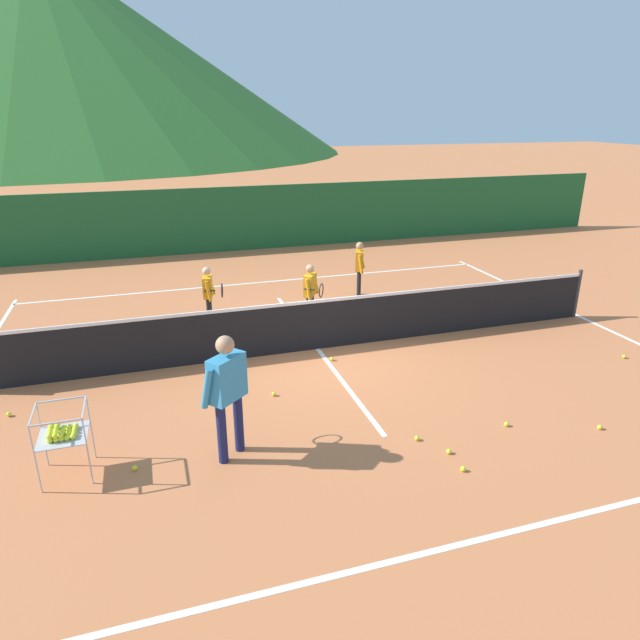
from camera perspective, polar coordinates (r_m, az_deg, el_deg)
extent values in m
plane|color=#C67042|center=(10.43, -0.26, -2.99)|extent=(120.00, 120.00, 0.00)
cube|color=white|center=(6.37, 14.88, -21.25)|extent=(11.92, 0.08, 0.01)
cube|color=white|center=(14.58, -5.58, 3.92)|extent=(11.92, 0.08, 0.01)
cube|color=white|center=(13.34, 25.02, 0.40)|extent=(0.08, 9.80, 0.01)
cube|color=white|center=(10.43, -0.26, -2.97)|extent=(0.08, 6.30, 0.01)
cylinder|color=#333338|center=(13.09, 24.92, 2.48)|extent=(0.08, 0.08, 1.05)
cube|color=black|center=(10.25, -0.27, -0.63)|extent=(11.58, 0.02, 0.92)
cube|color=white|center=(10.09, -0.27, 1.94)|extent=(11.58, 0.03, 0.06)
cylinder|color=#191E4C|center=(7.18, -10.05, -11.40)|extent=(0.12, 0.12, 0.83)
cylinder|color=#191E4C|center=(7.37, -8.37, -10.35)|extent=(0.12, 0.12, 0.83)
cube|color=#338CBF|center=(6.93, -9.53, -5.89)|extent=(0.53, 0.49, 0.58)
sphere|color=tan|center=(6.75, -9.75, -2.54)|extent=(0.23, 0.23, 0.23)
cylinder|color=#338CBF|center=(6.81, -11.55, -6.88)|extent=(0.21, 0.23, 0.57)
cylinder|color=#338CBF|center=(7.17, -8.25, -5.27)|extent=(0.18, 0.19, 0.57)
torus|color=#262628|center=(7.34, -9.77, -5.11)|extent=(0.24, 0.20, 0.29)
cylinder|color=black|center=(7.19, -8.31, -5.59)|extent=(0.16, 0.19, 0.03)
cylinder|color=black|center=(11.81, -11.25, 1.10)|extent=(0.09, 0.09, 0.62)
cylinder|color=black|center=(11.58, -11.34, 0.71)|extent=(0.09, 0.09, 0.62)
cube|color=orange|center=(11.53, -11.48, 3.37)|extent=(0.24, 0.39, 0.43)
sphere|color=#DBAD84|center=(11.44, -11.59, 4.94)|extent=(0.17, 0.17, 0.17)
cylinder|color=orange|center=(11.74, -11.13, 3.56)|extent=(0.18, 0.10, 0.42)
cylinder|color=orange|center=(11.34, -11.39, 2.91)|extent=(0.14, 0.09, 0.43)
torus|color=#262628|center=(11.31, -10.04, 3.02)|extent=(0.08, 0.29, 0.29)
cylinder|color=black|center=(11.33, -11.28, 2.96)|extent=(0.22, 0.07, 0.03)
cylinder|color=navy|center=(11.62, -0.84, 1.25)|extent=(0.09, 0.09, 0.64)
cylinder|color=navy|center=(11.40, -1.19, 0.86)|extent=(0.09, 0.09, 0.64)
cube|color=orange|center=(11.34, -1.03, 3.64)|extent=(0.36, 0.41, 0.45)
sphere|color=tan|center=(11.25, -1.04, 5.29)|extent=(0.18, 0.18, 0.18)
cylinder|color=orange|center=(11.54, -0.46, 3.79)|extent=(0.18, 0.15, 0.44)
cylinder|color=orange|center=(11.14, -1.20, 3.15)|extent=(0.15, 0.13, 0.44)
torus|color=#262628|center=(11.07, 0.13, 3.06)|extent=(0.18, 0.26, 0.29)
cylinder|color=black|center=(11.14, -1.09, 3.16)|extent=(0.20, 0.14, 0.03)
cylinder|color=black|center=(13.44, 4.01, 3.96)|extent=(0.10, 0.10, 0.66)
cylinder|color=black|center=(13.20, 4.01, 3.64)|extent=(0.10, 0.10, 0.66)
cube|color=orange|center=(13.17, 4.07, 6.13)|extent=(0.31, 0.43, 0.46)
sphere|color=tan|center=(13.09, 4.11, 7.61)|extent=(0.18, 0.18, 0.18)
cylinder|color=orange|center=(13.39, 4.31, 6.25)|extent=(0.19, 0.13, 0.45)
cylinder|color=orange|center=(12.96, 4.22, 5.74)|extent=(0.15, 0.11, 0.45)
cylinder|color=#B7B7BC|center=(7.78, -26.63, -10.51)|extent=(0.02, 0.02, 0.89)
cylinder|color=#B7B7BC|center=(7.69, -22.48, -10.18)|extent=(0.02, 0.02, 0.89)
cylinder|color=#B7B7BC|center=(7.31, -27.22, -12.71)|extent=(0.02, 0.02, 0.89)
cylinder|color=#B7B7BC|center=(7.21, -22.77, -12.40)|extent=(0.02, 0.02, 0.89)
cube|color=#B7B7BC|center=(7.44, -24.90, -10.73)|extent=(0.56, 0.56, 0.01)
cube|color=#B7B7BC|center=(7.53, -25.07, -7.43)|extent=(0.56, 0.02, 0.02)
cube|color=#B7B7BC|center=(7.04, -25.56, -9.51)|extent=(0.56, 0.02, 0.02)
cube|color=#B7B7BC|center=(7.33, -27.48, -8.61)|extent=(0.02, 0.56, 0.02)
cube|color=#B7B7BC|center=(7.24, -23.10, -8.25)|extent=(0.02, 0.56, 0.02)
sphere|color=yellow|center=(7.33, -26.04, -11.08)|extent=(0.07, 0.07, 0.07)
sphere|color=yellow|center=(7.39, -25.96, -10.85)|extent=(0.07, 0.07, 0.07)
sphere|color=yellow|center=(7.45, -25.91, -10.57)|extent=(0.07, 0.07, 0.07)
sphere|color=yellow|center=(7.50, -25.88, -10.35)|extent=(0.07, 0.07, 0.07)
sphere|color=yellow|center=(7.55, -25.81, -10.08)|extent=(0.07, 0.07, 0.07)
sphere|color=yellow|center=(7.32, -25.52, -11.04)|extent=(0.07, 0.07, 0.07)
sphere|color=yellow|center=(7.38, -25.49, -10.82)|extent=(0.07, 0.07, 0.07)
sphere|color=yellow|center=(7.43, -25.45, -10.56)|extent=(0.07, 0.07, 0.07)
sphere|color=yellow|center=(7.49, -25.37, -10.31)|extent=(0.07, 0.07, 0.07)
sphere|color=yellow|center=(7.55, -25.34, -10.08)|extent=(0.07, 0.07, 0.07)
sphere|color=yellow|center=(7.31, -25.05, -11.01)|extent=(0.07, 0.07, 0.07)
sphere|color=yellow|center=(7.37, -25.04, -10.79)|extent=(0.07, 0.07, 0.07)
sphere|color=yellow|center=(7.43, -24.92, -10.49)|extent=(0.07, 0.07, 0.07)
sphere|color=yellow|center=(7.48, -24.85, -10.27)|extent=(0.07, 0.07, 0.07)
sphere|color=yellow|center=(7.54, -24.81, -9.99)|extent=(0.07, 0.07, 0.07)
sphere|color=yellow|center=(7.30, -24.57, -10.96)|extent=(0.07, 0.07, 0.07)
sphere|color=yellow|center=(7.36, -24.50, -10.76)|extent=(0.07, 0.07, 0.07)
sphere|color=yellow|center=(7.41, -24.45, -10.50)|extent=(0.07, 0.07, 0.07)
sphere|color=yellow|center=(7.47, -24.43, -10.21)|extent=(0.07, 0.07, 0.07)
sphere|color=yellow|center=(7.53, -24.32, -9.98)|extent=(0.07, 0.07, 0.07)
sphere|color=yellow|center=(7.29, -24.08, -10.92)|extent=(0.07, 0.07, 0.07)
sphere|color=yellow|center=(7.34, -23.98, -10.68)|extent=(0.07, 0.07, 0.07)
sphere|color=yellow|center=(7.41, -23.94, -10.40)|extent=(0.07, 0.07, 0.07)
sphere|color=yellow|center=(7.47, -23.90, -10.18)|extent=(0.07, 0.07, 0.07)
sphere|color=yellow|center=(7.51, -23.81, -9.93)|extent=(0.07, 0.07, 0.07)
sphere|color=yellow|center=(7.31, -26.10, -10.74)|extent=(0.07, 0.07, 0.07)
sphere|color=yellow|center=(7.36, -26.03, -10.48)|extent=(0.07, 0.07, 0.07)
sphere|color=yellow|center=(7.42, -26.00, -10.22)|extent=(0.07, 0.07, 0.07)
sphere|color=yellow|center=(7.48, -25.96, -9.93)|extent=(0.07, 0.07, 0.07)
sphere|color=yellow|center=(7.53, -25.89, -9.71)|extent=(0.07, 0.07, 0.07)
sphere|color=yellow|center=(7.30, -25.59, -10.69)|extent=(0.07, 0.07, 0.07)
sphere|color=yellow|center=(7.36, -25.56, -10.42)|extent=(0.07, 0.07, 0.07)
sphere|color=yellow|center=(7.41, -25.54, -10.22)|extent=(0.07, 0.07, 0.07)
sphere|color=yellow|center=(7.47, -25.44, -9.91)|extent=(0.07, 0.07, 0.07)
sphere|color=yellow|center=(7.52, -25.38, -9.68)|extent=(0.07, 0.07, 0.07)
sphere|color=yellow|center=(7.28, -25.15, -10.64)|extent=(0.07, 0.07, 0.07)
sphere|color=yellow|center=(7.34, -25.03, -10.41)|extent=(0.07, 0.07, 0.07)
sphere|color=yellow|center=(8.41, 18.62, -10.11)|extent=(0.07, 0.07, 0.07)
sphere|color=yellow|center=(8.79, -4.76, -7.60)|extent=(0.07, 0.07, 0.07)
sphere|color=yellow|center=(7.49, -18.50, -14.24)|extent=(0.07, 0.07, 0.07)
sphere|color=yellow|center=(7.33, 14.50, -14.61)|extent=(0.07, 0.07, 0.07)
sphere|color=yellow|center=(7.79, 9.94, -11.89)|extent=(0.07, 0.07, 0.07)
sphere|color=yellow|center=(11.44, 28.79, -3.31)|extent=(0.07, 0.07, 0.07)
sphere|color=yellow|center=(8.84, 26.81, -9.81)|extent=(0.07, 0.07, 0.07)
sphere|color=yellow|center=(9.94, 1.22, -4.03)|extent=(0.07, 0.07, 0.07)
sphere|color=yellow|center=(9.40, -29.35, -8.45)|extent=(0.07, 0.07, 0.07)
sphere|color=yellow|center=(7.61, 13.11, -13.03)|extent=(0.07, 0.07, 0.07)
cube|color=#1E5B2D|center=(17.92, -8.25, 10.26)|extent=(26.23, 0.08, 2.01)
cone|color=#2D6628|center=(67.89, -26.47, 23.54)|extent=(59.48, 59.48, 19.70)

